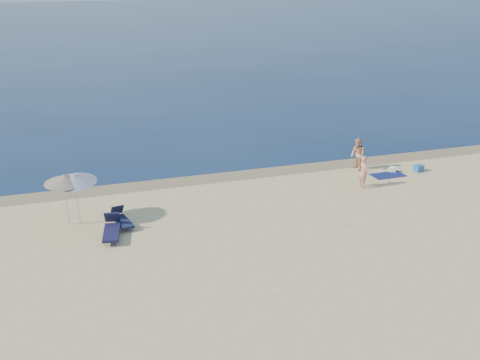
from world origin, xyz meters
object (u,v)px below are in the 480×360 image
object	(u,v)px
person_left	(363,172)
blue_cooler	(419,168)
umbrella_near	(75,179)
person_right	(358,154)

from	to	relation	value
person_left	blue_cooler	size ratio (longest dim) A/B	3.33
person_left	umbrella_near	bearing A→B (deg)	88.36
person_left	blue_cooler	world-z (taller)	person_left
person_right	blue_cooler	distance (m)	3.24
person_right	blue_cooler	bearing A→B (deg)	63.79
umbrella_near	person_right	bearing A→B (deg)	28.34
person_right	umbrella_near	world-z (taller)	umbrella_near
person_left	umbrella_near	size ratio (longest dim) A/B	0.70
person_left	umbrella_near	distance (m)	13.30
person_left	blue_cooler	xyz separation A→B (m)	(3.92, 1.15, -0.62)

